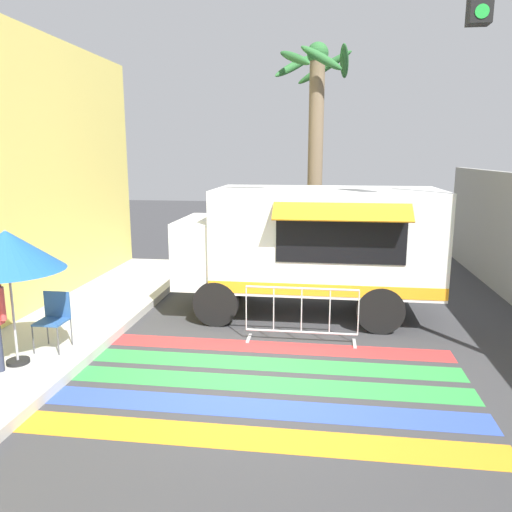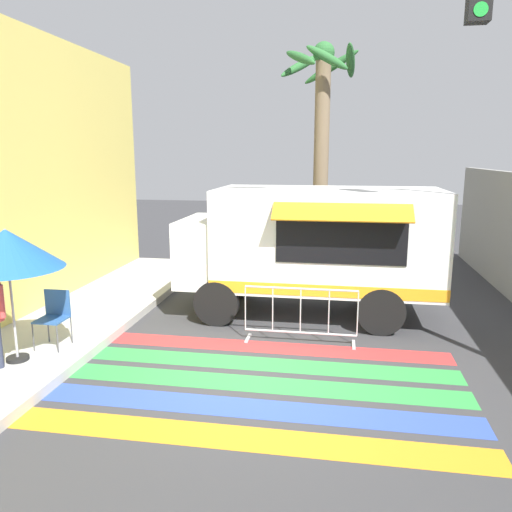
{
  "view_description": "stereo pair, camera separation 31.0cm",
  "coord_description": "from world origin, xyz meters",
  "views": [
    {
      "loc": [
        0.85,
        -7.22,
        3.51
      ],
      "look_at": [
        -0.46,
        2.35,
        1.54
      ],
      "focal_mm": 35.0,
      "sensor_mm": 36.0,
      "label": 1
    },
    {
      "loc": [
        1.16,
        -7.17,
        3.51
      ],
      "look_at": [
        -0.46,
        2.35,
        1.54
      ],
      "focal_mm": 35.0,
      "sensor_mm": 36.0,
      "label": 2
    }
  ],
  "objects": [
    {
      "name": "patio_umbrella",
      "position": [
        -4.03,
        -0.2,
        2.04
      ],
      "size": [
        1.74,
        1.74,
        2.19
      ],
      "color": "black",
      "rests_on": "sidewalk_left"
    },
    {
      "name": "barricade_front",
      "position": [
        0.48,
        1.81,
        0.53
      ],
      "size": [
        2.14,
        0.44,
        1.07
      ],
      "color": "#B7BABF",
      "rests_on": "ground_plane"
    },
    {
      "name": "food_truck",
      "position": [
        0.47,
        3.53,
        1.65
      ],
      "size": [
        5.56,
        2.7,
        2.79
      ],
      "color": "white",
      "rests_on": "ground_plane"
    },
    {
      "name": "palm_tree",
      "position": [
        0.54,
        7.62,
        4.19
      ],
      "size": [
        2.34,
        2.42,
        6.56
      ],
      "color": "#7A664C",
      "rests_on": "ground_plane"
    },
    {
      "name": "ground_plane",
      "position": [
        0.0,
        0.0,
        0.0
      ],
      "size": [
        60.0,
        60.0,
        0.0
      ],
      "primitive_type": "plane",
      "color": "#38383A"
    },
    {
      "name": "crosswalk_painted",
      "position": [
        0.0,
        -0.07,
        0.0
      ],
      "size": [
        6.4,
        3.6,
        0.01
      ],
      "color": "orange",
      "rests_on": "ground_plane"
    },
    {
      "name": "folding_chair",
      "position": [
        -3.76,
        0.53,
        0.77
      ],
      "size": [
        0.48,
        0.48,
        0.99
      ],
      "rotation": [
        0.0,
        0.0,
        0.06
      ],
      "color": "#4C4C51",
      "rests_on": "sidewalk_left"
    }
  ]
}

